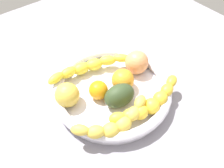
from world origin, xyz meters
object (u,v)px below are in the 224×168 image
Objects in this scene: banana_arching_top at (88,67)px; banana_draped_right at (115,123)px; orange_front at (123,80)px; apple_yellow at (67,95)px; peach_blush at (137,62)px; fruit_bowl at (112,90)px; avocado_dark at (119,96)px; banana_draped_left at (150,103)px; orange_mid_left at (98,90)px.

banana_draped_right is at bearing -16.83° from banana_arching_top.
orange_front is at bearing 22.25° from banana_arching_top.
apple_yellow reaches higher than orange_front.
peach_blush reaches higher than banana_draped_right.
fruit_bowl is at bearing 70.25° from apple_yellow.
apple_yellow is 0.77× the size of avocado_dark.
orange_mid_left is (-11.52, -7.54, -0.04)cm from banana_draped_left.
avocado_dark is at bearing 133.20° from banana_draped_right.
banana_arching_top is 3.54× the size of peach_blush.
banana_draped_left is 0.97× the size of banana_arching_top.
fruit_bowl is 6.33× the size of orange_mid_left.
banana_draped_right is (-0.77, -10.60, 0.41)cm from banana_draped_left.
peach_blush is (-1.79, 10.49, 3.01)cm from fruit_bowl.
banana_draped_right is 3.35× the size of orange_front.
orange_mid_left is (-0.91, -3.87, 2.13)cm from fruit_bowl.
peach_blush reaches higher than banana_draped_left.
apple_yellow is (-13.92, -4.43, 0.21)cm from banana_draped_right.
avocado_dark is (3.44, -4.05, -0.23)cm from orange_front.
banana_draped_left is at bearing 13.24° from banana_arching_top.
banana_arching_top is (-9.53, -1.07, 2.36)cm from fruit_bowl.
orange_front is (0.74, 3.14, 2.66)cm from fruit_bowl.
apple_yellow is at bearing -162.36° from banana_draped_right.
fruit_bowl is 1.56× the size of banana_draped_right.
avocado_dark is (13.72, 0.16, 0.07)cm from banana_arching_top.
peach_blush reaches higher than orange_front.
apple_yellow is at bearing -128.36° from avocado_dark.
banana_draped_left is 7.89cm from avocado_dark.
banana_draped_right is at bearing -46.80° from avocado_dark.
banana_draped_left is at bearing 19.07° from fruit_bowl.
apple_yellow reaches higher than banana_draped_right.
orange_mid_left is 5.90cm from avocado_dark.
peach_blush is at bearing 151.16° from banana_draped_left.
orange_front is 0.74× the size of avocado_dark.
apple_yellow reaches higher than fruit_bowl.
banana_draped_left is 20.69cm from banana_arching_top.
avocado_dark is (-5.65, 6.02, -0.14)cm from banana_draped_right.
apple_yellow reaches higher than banana_arching_top.
orange_mid_left is (-1.65, -7.00, -0.53)cm from orange_front.
avocado_dark is 1.21× the size of peach_blush.
banana_arching_top reaches higher than fruit_bowl.
fruit_bowl is 1.36× the size of banana_draped_left.
avocado_dark reaches higher than orange_mid_left.
apple_yellow reaches higher than avocado_dark.
orange_front is (-9.10, 10.07, 0.08)cm from banana_draped_right.
peach_blush reaches higher than apple_yellow.
banana_draped_left is 9.89cm from orange_front.
banana_arching_top is 3.79× the size of apple_yellow.
banana_arching_top is at bearing -173.59° from fruit_bowl.
banana_arching_top is 11.11cm from orange_front.
orange_mid_left is at bearing 67.05° from apple_yellow.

